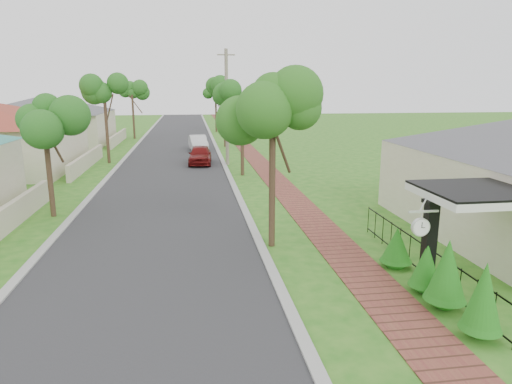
{
  "coord_description": "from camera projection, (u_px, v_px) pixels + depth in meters",
  "views": [
    {
      "loc": [
        -1.62,
        -11.69,
        5.38
      ],
      "look_at": [
        0.75,
        4.87,
        1.5
      ],
      "focal_mm": 32.0,
      "sensor_mm": 36.0,
      "label": 1
    }
  ],
  "objects": [
    {
      "name": "far_house_grey",
      "position": [
        47.0,
        120.0,
        42.9
      ],
      "size": [
        15.56,
        15.56,
        4.6
      ],
      "color": "beige",
      "rests_on": "ground"
    },
    {
      "name": "ground",
      "position": [
        254.0,
        284.0,
        12.71
      ],
      "size": [
        160.0,
        160.0,
        0.0
      ],
      "primitive_type": "plane",
      "color": "#276B19",
      "rests_on": "ground"
    },
    {
      "name": "road",
      "position": [
        171.0,
        166.0,
        31.59
      ],
      "size": [
        7.0,
        120.0,
        0.02
      ],
      "primitive_type": "cube",
      "color": "#28282B",
      "rests_on": "ground"
    },
    {
      "name": "street_trees",
      "position": [
        174.0,
        97.0,
        37.18
      ],
      "size": [
        10.7,
        37.65,
        5.89
      ],
      "color": "#382619",
      "rests_on": "ground"
    },
    {
      "name": "kerb_left",
      "position": [
        117.0,
        167.0,
        31.08
      ],
      "size": [
        0.3,
        120.0,
        0.1
      ],
      "primitive_type": "cube",
      "color": "#9E9E99",
      "rests_on": "ground"
    },
    {
      "name": "hedge_row",
      "position": [
        436.0,
        272.0,
        11.58
      ],
      "size": [
        0.9,
        4.97,
        1.91
      ],
      "color": "#156113",
      "rests_on": "ground"
    },
    {
      "name": "kerb_right",
      "position": [
        224.0,
        165.0,
        32.09
      ],
      "size": [
        0.3,
        120.0,
        0.1
      ],
      "primitive_type": "cube",
      "color": "#9E9E99",
      "rests_on": "ground"
    },
    {
      "name": "parked_car_red",
      "position": [
        200.0,
        155.0,
        32.24
      ],
      "size": [
        1.79,
        3.95,
        1.32
      ],
      "primitive_type": "imported",
      "rotation": [
        0.0,
        0.0,
        -0.06
      ],
      "color": "maroon",
      "rests_on": "ground"
    },
    {
      "name": "station_clock",
      "position": [
        421.0,
        226.0,
        11.49
      ],
      "size": [
        0.79,
        0.13,
        0.67
      ],
      "color": "silver",
      "rests_on": "ground"
    },
    {
      "name": "sidewalk",
      "position": [
        261.0,
        164.0,
        32.45
      ],
      "size": [
        1.5,
        120.0,
        0.03
      ],
      "primitive_type": "cube",
      "color": "brown",
      "rests_on": "ground"
    },
    {
      "name": "porch_post",
      "position": [
        428.0,
        251.0,
        12.13
      ],
      "size": [
        0.48,
        0.48,
        2.52
      ],
      "color": "black",
      "rests_on": "ground"
    },
    {
      "name": "picket_fence",
      "position": [
        420.0,
        257.0,
        13.27
      ],
      "size": [
        0.03,
        8.02,
        1.0
      ],
      "color": "black",
      "rests_on": "ground"
    },
    {
      "name": "near_tree",
      "position": [
        273.0,
        118.0,
        14.81
      ],
      "size": [
        2.13,
        2.13,
        5.48
      ],
      "color": "#382619",
      "rests_on": "ground"
    },
    {
      "name": "parked_car_white",
      "position": [
        198.0,
        143.0,
        39.08
      ],
      "size": [
        1.71,
        4.02,
        1.29
      ],
      "primitive_type": "imported",
      "rotation": [
        0.0,
        0.0,
        0.09
      ],
      "color": "silver",
      "rests_on": "ground"
    },
    {
      "name": "utility_pole",
      "position": [
        227.0,
        107.0,
        31.23
      ],
      "size": [
        1.2,
        0.24,
        7.85
      ],
      "color": "gray",
      "rests_on": "ground"
    }
  ]
}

